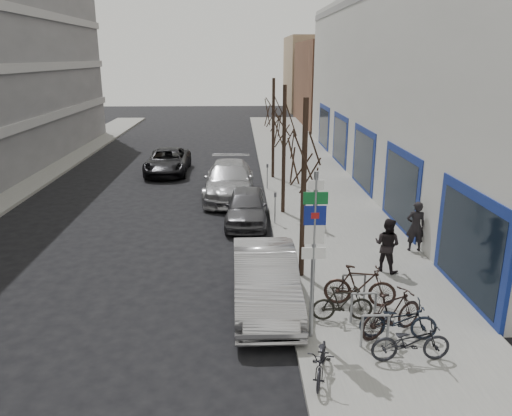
{
  "coord_description": "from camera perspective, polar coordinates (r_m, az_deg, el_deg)",
  "views": [
    {
      "loc": [
        0.72,
        -10.51,
        6.58
      ],
      "look_at": [
        1.25,
        4.53,
        2.0
      ],
      "focal_mm": 35.0,
      "sensor_mm": 36.0,
      "label": 1
    }
  ],
  "objects": [
    {
      "name": "highway_sign_pole",
      "position": [
        11.4,
        6.62,
        -4.38
      ],
      "size": [
        0.55,
        0.1,
        4.2
      ],
      "color": "gray",
      "rests_on": "ground"
    },
    {
      "name": "pedestrian_far",
      "position": [
        15.97,
        14.76,
        -4.05
      ],
      "size": [
        0.76,
        0.75,
        1.73
      ],
      "primitive_type": "imported",
      "rotation": [
        0.0,
        0.0,
        2.42
      ],
      "color": "black",
      "rests_on": "sidewalk_east"
    },
    {
      "name": "bike_far_curb",
      "position": [
        11.74,
        17.3,
        -14.05
      ],
      "size": [
        1.78,
        0.59,
        1.08
      ],
      "primitive_type": "imported",
      "rotation": [
        0.0,
        0.0,
        1.61
      ],
      "color": "black",
      "rests_on": "sidewalk_east"
    },
    {
      "name": "tree_far",
      "position": [
        27.19,
        2.01,
        11.69
      ],
      "size": [
        1.8,
        1.8,
        5.5
      ],
      "color": "black",
      "rests_on": "ground"
    },
    {
      "name": "parked_car_front",
      "position": [
        13.64,
        1.05,
        -8.16
      ],
      "size": [
        1.75,
        4.86,
        1.6
      ],
      "primitive_type": "imported",
      "rotation": [
        0.0,
        0.0,
        0.01
      ],
      "color": "#A5A4A9",
      "rests_on": "ground"
    },
    {
      "name": "bike_mid_curb",
      "position": [
        12.47,
        15.98,
        -11.92
      ],
      "size": [
        1.86,
        0.75,
        1.11
      ],
      "primitive_type": "imported",
      "rotation": [
        0.0,
        0.0,
        1.45
      ],
      "color": "black",
      "rests_on": "sidewalk_east"
    },
    {
      "name": "bike_near_left",
      "position": [
        10.86,
        7.56,
        -16.57
      ],
      "size": [
        0.82,
        1.58,
        0.93
      ],
      "primitive_type": "imported",
      "rotation": [
        0.0,
        0.0,
        -0.25
      ],
      "color": "black",
      "rests_on": "sidewalk_east"
    },
    {
      "name": "bike_far_inner",
      "position": [
        13.72,
        11.81,
        -8.67
      ],
      "size": [
        2.01,
        0.95,
        1.17
      ],
      "primitive_type": "imported",
      "rotation": [
        0.0,
        0.0,
        1.37
      ],
      "color": "black",
      "rests_on": "sidewalk_east"
    },
    {
      "name": "parked_car_back",
      "position": [
        24.21,
        -3.07,
        3.19
      ],
      "size": [
        2.45,
        5.83,
        1.68
      ],
      "primitive_type": "imported",
      "rotation": [
        0.0,
        0.0,
        -0.02
      ],
      "color": "#A0A1A5",
      "rests_on": "ground"
    },
    {
      "name": "ground",
      "position": [
        12.42,
        -5.21,
        -15.14
      ],
      "size": [
        120.0,
        120.0,
        0.0
      ],
      "primitive_type": "plane",
      "color": "black",
      "rests_on": "ground"
    },
    {
      "name": "bike_rack",
      "position": [
        12.96,
        12.19,
        -10.67
      ],
      "size": [
        0.66,
        2.26,
        0.83
      ],
      "color": "gray",
      "rests_on": "sidewalk_east"
    },
    {
      "name": "tan_building_far",
      "position": [
        66.78,
        9.35,
        14.93
      ],
      "size": [
        13.0,
        12.0,
        9.0
      ],
      "primitive_type": "cube",
      "color": "#937A5B",
      "rests_on": "ground"
    },
    {
      "name": "tree_mid",
      "position": [
        20.75,
        3.26,
        10.05
      ],
      "size": [
        1.8,
        1.8,
        5.5
      ],
      "color": "black",
      "rests_on": "ground"
    },
    {
      "name": "brick_building_far",
      "position": [
        52.05,
        12.0,
        13.73
      ],
      "size": [
        12.0,
        14.0,
        8.0
      ],
      "primitive_type": "cube",
      "color": "brown",
      "rests_on": "ground"
    },
    {
      "name": "tree_near",
      "position": [
        14.35,
        5.59,
        6.91
      ],
      "size": [
        1.8,
        1.8,
        5.5
      ],
      "color": "black",
      "rests_on": "ground"
    },
    {
      "name": "lane_car",
      "position": [
        29.76,
        -10.04,
        5.29
      ],
      "size": [
        2.37,
        5.1,
        1.42
      ],
      "primitive_type": "imported",
      "rotation": [
        0.0,
        0.0,
        0.0
      ],
      "color": "black",
      "rests_on": "ground"
    },
    {
      "name": "meter_mid",
      "position": [
        19.89,
        2.2,
        0.37
      ],
      "size": [
        0.1,
        0.08,
        1.27
      ],
      "color": "gray",
      "rests_on": "sidewalk_east"
    },
    {
      "name": "parked_car_mid",
      "position": [
        20.41,
        -1.07,
        0.21
      ],
      "size": [
        1.87,
        4.24,
        1.42
      ],
      "primitive_type": "imported",
      "rotation": [
        0.0,
        0.0,
        -0.05
      ],
      "color": "#49484D",
      "rests_on": "ground"
    },
    {
      "name": "bike_near_right",
      "position": [
        12.57,
        15.29,
        -11.46
      ],
      "size": [
        1.95,
        1.4,
        1.16
      ],
      "primitive_type": "imported",
      "rotation": [
        0.0,
        0.0,
        2.06
      ],
      "color": "black",
      "rests_on": "sidewalk_east"
    },
    {
      "name": "bike_mid_inner",
      "position": [
        12.98,
        9.85,
        -10.64
      ],
      "size": [
        1.57,
        0.47,
        0.95
      ],
      "primitive_type": "imported",
      "rotation": [
        0.0,
        0.0,
        1.57
      ],
      "color": "black",
      "rests_on": "sidewalk_east"
    },
    {
      "name": "meter_back",
      "position": [
        25.2,
        1.31,
        3.93
      ],
      "size": [
        0.1,
        0.08,
        1.27
      ],
      "color": "gray",
      "rests_on": "sidewalk_east"
    },
    {
      "name": "sidewalk_east",
      "position": [
        21.85,
        8.05,
        -0.57
      ],
      "size": [
        5.0,
        70.0,
        0.15
      ],
      "primitive_type": "cube",
      "color": "slate",
      "rests_on": "ground"
    },
    {
      "name": "pedestrian_near",
      "position": [
        17.87,
        17.78,
        -2.0
      ],
      "size": [
        0.67,
        0.46,
        1.76
      ],
      "primitive_type": "imported",
      "rotation": [
        0.0,
        0.0,
        3.07
      ],
      "color": "black",
      "rests_on": "sidewalk_east"
    },
    {
      "name": "meter_front",
      "position": [
        14.72,
        3.74,
        -5.74
      ],
      "size": [
        0.1,
        0.08,
        1.27
      ],
      "color": "gray",
      "rests_on": "sidewalk_east"
    }
  ]
}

